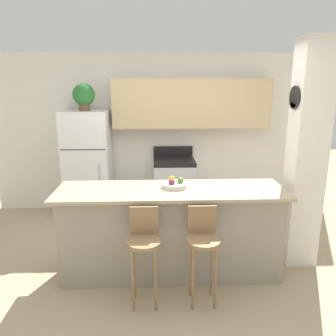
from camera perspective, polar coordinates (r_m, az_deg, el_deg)
The scene contains 11 objects.
ground_plane at distance 3.91m, azimuth 0.47°, elevation -17.52°, with size 14.00×14.00×0.00m, color tan.
wall_back at distance 5.37m, azimuth 1.26°, elevation 8.11°, with size 5.60×0.38×2.55m.
pillar_right at distance 3.97m, azimuth 22.90°, elevation 1.82°, with size 0.38×0.32×2.55m.
counter_bar at distance 3.67m, azimuth 0.48°, elevation -10.94°, with size 2.44×0.72×0.98m.
refrigerator at distance 5.29m, azimuth -13.75°, elevation 0.54°, with size 0.70×0.63×1.68m.
stove_range at distance 5.31m, azimuth 1.04°, elevation -3.23°, with size 0.65×0.61×1.07m.
bar_stool_left at distance 3.14m, azimuth -4.19°, elevation -12.95°, with size 0.32×0.32×0.95m.
bar_stool_right at distance 3.17m, azimuth 6.10°, elevation -12.72°, with size 0.32×0.32×0.95m.
potted_plant_on_fridge at distance 5.15m, azimuth -14.45°, elevation 12.08°, with size 0.33×0.33×0.40m.
fruit_bowl at distance 3.55m, azimuth 1.14°, elevation -2.79°, with size 0.28×0.28×0.11m.
trash_bin at distance 5.20m, azimuth -7.55°, elevation -6.91°, with size 0.28×0.28×0.38m.
Camera 1 is at (-0.17, -3.32, 2.06)m, focal length 35.00 mm.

